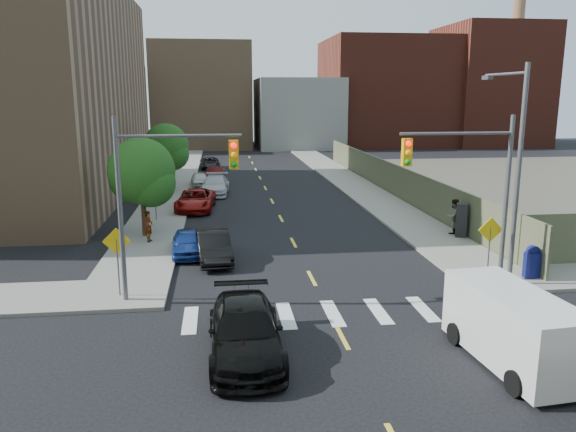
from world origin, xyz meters
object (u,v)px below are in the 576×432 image
object	(u,v)px
payphone	(461,220)
pedestrian_west	(149,226)
parked_car_black	(214,247)
black_sedan	(245,331)
parked_car_blue	(187,243)
parked_car_grey	(210,163)
parked_car_red	(195,200)
pedestrian_east	(454,216)
cargo_van	(510,325)
mailbox	(532,262)
parked_car_silver	(215,185)
parked_car_white	(200,180)
parked_car_maroon	(215,175)

from	to	relation	value
payphone	pedestrian_west	bearing A→B (deg)	-162.27
parked_car_black	black_sedan	world-z (taller)	black_sedan
parked_car_blue	parked_car_grey	size ratio (longest dim) A/B	0.84
parked_car_red	parked_car_blue	bearing A→B (deg)	-84.99
parked_car_red	pedestrian_east	bearing A→B (deg)	-26.60
cargo_van	pedestrian_west	distance (m)	19.20
parked_car_black	parked_car_red	xyz separation A→B (m)	(-1.30, 12.13, 0.02)
parked_car_black	mailbox	size ratio (longest dim) A/B	3.05
parked_car_red	parked_car_silver	bearing A→B (deg)	83.00
cargo_van	parked_car_silver	bearing A→B (deg)	101.29
parked_car_black	parked_car_red	distance (m)	12.20
parked_car_blue	parked_car_red	xyz separation A→B (m)	(0.00, 10.95, 0.09)
parked_car_black	cargo_van	distance (m)	14.38
parked_car_silver	mailbox	world-z (taller)	mailbox
black_sedan	pedestrian_west	distance (m)	14.24
parked_car_white	parked_car_maroon	xyz separation A→B (m)	(1.30, 2.12, 0.07)
parked_car_grey	pedestrian_east	world-z (taller)	pedestrian_east
parked_car_black	parked_car_maroon	bearing A→B (deg)	84.73
cargo_van	payphone	distance (m)	14.63
parked_car_red	cargo_van	distance (m)	25.62
parked_car_maroon	pedestrian_west	bearing A→B (deg)	-94.73
parked_car_red	parked_car_grey	distance (m)	22.03
parked_car_black	parked_car_maroon	distance (m)	24.33
parked_car_white	mailbox	distance (m)	30.55
cargo_van	mailbox	size ratio (longest dim) A/B	3.61
parked_car_blue	parked_car_red	distance (m)	10.95
parked_car_white	parked_car_maroon	distance (m)	2.49
black_sedan	pedestrian_east	size ratio (longest dim) A/B	2.75
cargo_van	parked_car_grey	bearing A→B (deg)	96.49
black_sedan	parked_car_white	bearing A→B (deg)	93.90
parked_car_silver	black_sedan	xyz separation A→B (m)	(1.00, -28.31, 0.03)
mailbox	pedestrian_west	xyz separation A→B (m)	(-16.80, 8.05, 0.15)
pedestrian_east	parked_car_grey	bearing A→B (deg)	-86.15
parked_car_red	pedestrian_east	xyz separation A→B (m)	(14.54, -8.95, 0.41)
parked_car_red	parked_car_silver	size ratio (longest dim) A/B	1.00
parked_car_red	mailbox	size ratio (longest dim) A/B	3.70
parked_car_grey	pedestrian_east	distance (m)	33.92
parked_car_grey	parked_car_white	bearing A→B (deg)	-96.68
parked_car_blue	pedestrian_east	xyz separation A→B (m)	(14.54, 2.00, 0.50)
parked_car_black	black_sedan	size ratio (longest dim) A/B	0.79
parked_car_white	mailbox	bearing A→B (deg)	-65.43
parked_car_white	pedestrian_east	world-z (taller)	pedestrian_east
black_sedan	mailbox	world-z (taller)	black_sedan
parked_car_blue	parked_car_silver	bearing A→B (deg)	82.76
parked_car_blue	parked_car_black	bearing A→B (deg)	-45.21
pedestrian_east	payphone	bearing A→B (deg)	77.69
pedestrian_east	parked_car_silver	bearing A→B (deg)	-68.90
parked_car_blue	cargo_van	xyz separation A→B (m)	(9.99, -12.63, 0.54)
cargo_van	mailbox	distance (m)	8.34
parked_car_blue	payphone	xyz separation A→B (m)	(14.65, 1.23, 0.45)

